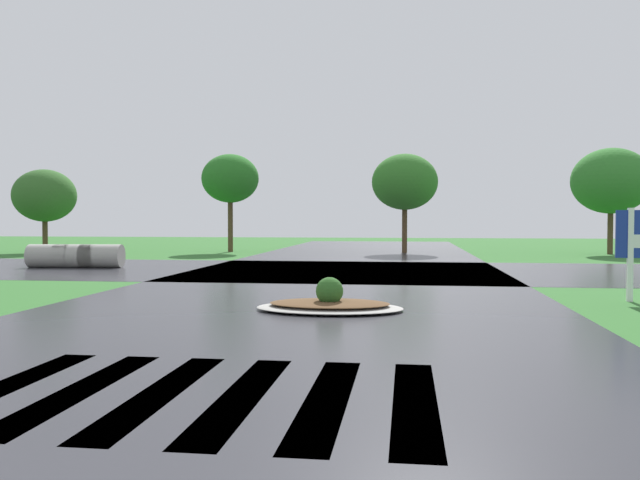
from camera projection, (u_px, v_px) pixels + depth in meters
asphalt_roadway at (300, 310)px, 13.34m from camera, size 11.02×80.00×0.01m
asphalt_cross_road at (345, 270)px, 23.39m from camera, size 90.00×9.92×0.01m
crosswalk_stripes at (201, 394)px, 6.94m from camera, size 4.95×3.42×0.01m
median_island at (330, 304)px, 13.23m from camera, size 2.98×1.88×0.68m
drainage_pipe_stack at (75, 256)px, 24.84m from camera, size 3.62×1.17×0.88m
background_treeline at (496, 182)px, 34.40m from camera, size 43.48×6.23×5.78m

